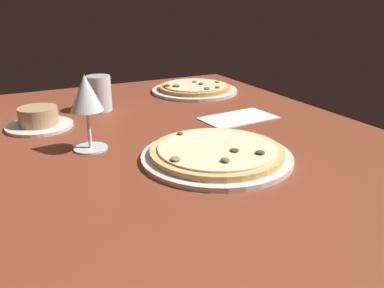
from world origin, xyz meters
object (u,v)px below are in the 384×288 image
object	(u,v)px
ramekin_on_saucer	(39,119)
wine_glass_far	(86,96)
pizza_main	(217,153)
paper_menu	(238,118)
water_glass	(99,96)
pizza_side	(195,89)

from	to	relation	value
ramekin_on_saucer	wine_glass_far	bearing A→B (deg)	-159.44
ramekin_on_saucer	pizza_main	bearing A→B (deg)	-142.25
paper_menu	water_glass	bearing A→B (deg)	46.28
ramekin_on_saucer	paper_menu	world-z (taller)	ramekin_on_saucer
water_glass	paper_menu	xyz separation A→B (cm)	(-24.99, -31.13, -4.21)
pizza_side	ramekin_on_saucer	distance (cm)	55.65
ramekin_on_saucer	wine_glass_far	size ratio (longest dim) A/B	1.01
pizza_main	pizza_side	bearing A→B (deg)	-22.84
water_glass	paper_menu	world-z (taller)	water_glass
pizza_main	paper_menu	world-z (taller)	pizza_main
water_glass	ramekin_on_saucer	bearing A→B (deg)	116.71
pizza_side	water_glass	size ratio (longest dim) A/B	2.91
pizza_main	paper_menu	distance (cm)	29.54
pizza_main	pizza_side	xyz separation A→B (cm)	(55.48, -23.36, -0.03)
paper_menu	pizza_side	bearing A→B (deg)	-11.47
water_glass	paper_menu	bearing A→B (deg)	-128.75
pizza_side	water_glass	distance (cm)	36.07
pizza_side	paper_menu	world-z (taller)	pizza_side
pizza_side	paper_menu	size ratio (longest dim) A/B	1.46
pizza_side	ramekin_on_saucer	xyz separation A→B (cm)	(-17.39, 52.86, 0.95)
pizza_side	water_glass	xyz separation A→B (cm)	(-8.38, 34.94, 3.20)
pizza_side	water_glass	world-z (taller)	water_glass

